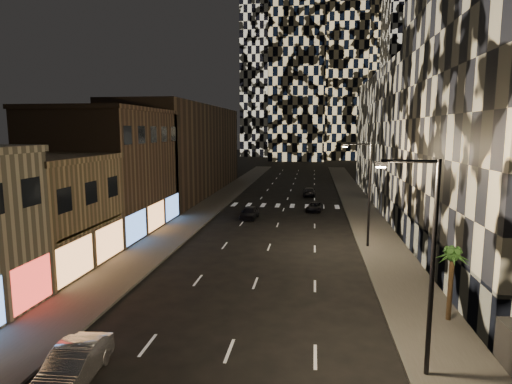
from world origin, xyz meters
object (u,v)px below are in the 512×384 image
(car_dark_rightlane, at_px, (315,207))
(palm_tree, at_px, (452,260))
(streetlight_far, at_px, (367,187))
(car_silver_parked, at_px, (73,366))
(car_dark_oncoming, at_px, (309,192))
(streetlight_near, at_px, (427,253))
(car_dark_midlane, at_px, (249,213))

(car_dark_rightlane, distance_m, palm_tree, 31.77)
(streetlight_far, xyz_separation_m, palm_tree, (2.75, -14.44, -1.88))
(car_silver_parked, relative_size, car_dark_oncoming, 1.01)
(streetlight_near, relative_size, car_dark_midlane, 2.09)
(car_dark_midlane, relative_size, car_dark_rightlane, 1.07)
(car_dark_midlane, bearing_deg, car_dark_oncoming, 74.51)
(car_silver_parked, xyz_separation_m, palm_tree, (16.91, 7.96, 2.70))
(car_silver_parked, xyz_separation_m, car_dark_rightlane, (9.80, 38.79, -0.21))
(car_dark_oncoming, distance_m, car_dark_rightlane, 12.73)
(car_silver_parked, bearing_deg, streetlight_far, 53.13)
(streetlight_near, xyz_separation_m, palm_tree, (2.75, 5.56, -1.88))
(streetlight_far, bearing_deg, car_dark_midlane, 138.02)
(car_silver_parked, xyz_separation_m, car_dark_oncoming, (8.96, 51.49, -0.10))
(streetlight_near, distance_m, car_silver_parked, 15.07)
(streetlight_near, relative_size, streetlight_far, 1.00)
(car_dark_midlane, relative_size, palm_tree, 1.07)
(car_dark_oncoming, distance_m, palm_tree, 44.33)
(car_silver_parked, bearing_deg, car_dark_rightlane, 71.24)
(streetlight_near, relative_size, car_dark_rightlane, 2.24)
(car_dark_rightlane, bearing_deg, car_dark_oncoming, 101.23)
(streetlight_near, bearing_deg, car_dark_rightlane, 96.82)
(car_dark_midlane, distance_m, car_dark_oncoming, 19.59)
(streetlight_far, height_order, car_dark_midlane, streetlight_far)
(streetlight_far, relative_size, car_silver_parked, 1.93)
(palm_tree, bearing_deg, car_silver_parked, -154.79)
(car_silver_parked, xyz_separation_m, car_dark_midlane, (2.30, 33.07, -0.04))
(palm_tree, bearing_deg, car_dark_midlane, 120.19)
(streetlight_far, height_order, car_dark_oncoming, streetlight_far)
(car_dark_oncoming, bearing_deg, car_dark_rightlane, 92.47)
(streetlight_near, relative_size, palm_tree, 2.24)
(streetlight_near, xyz_separation_m, car_dark_midlane, (-11.85, 30.67, -4.62))
(streetlight_far, distance_m, car_dark_rightlane, 17.62)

